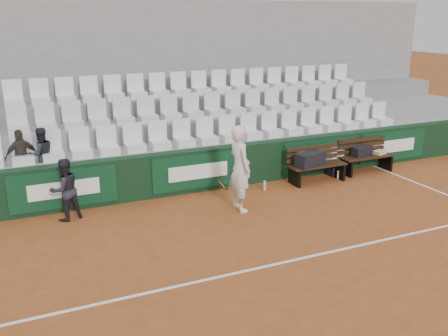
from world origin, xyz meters
The scene contains 22 objects.
ground centered at (0.00, 0.00, 0.00)m, with size 80.00×80.00×0.00m, color #964B21.
court_baseline centered at (0.00, 0.00, 0.00)m, with size 18.00×0.06×0.01m, color white.
back_barrier centered at (0.07, 3.99, 0.50)m, with size 18.00×0.34×1.00m.
grandstand_tier_front centered at (0.00, 4.62, 0.50)m, with size 18.00×0.95×1.00m, color gray.
grandstand_tier_mid centered at (0.00, 5.58, 0.72)m, with size 18.00×0.95×1.45m, color gray.
grandstand_tier_back centered at (0.00, 6.53, 0.95)m, with size 18.00×0.95×1.90m, color gray.
grandstand_rear_wall centered at (0.00, 7.15, 2.20)m, with size 18.00×0.30×4.40m, color gray.
seat_row_front centered at (0.00, 4.45, 1.31)m, with size 11.90×0.44×0.63m, color white.
seat_row_mid centered at (0.00, 5.40, 1.77)m, with size 11.90×0.44×0.63m, color silver.
seat_row_back centered at (0.00, 6.35, 2.21)m, with size 11.90×0.44×0.63m, color white.
bench_left centered at (2.79, 3.36, 0.23)m, with size 1.50×0.56×0.45m, color #351E10.
bench_right centered at (4.43, 3.50, 0.23)m, with size 1.50×0.56×0.45m, color #331B0F.
sports_bag_left centered at (2.56, 3.34, 0.62)m, with size 0.77×0.33×0.33m, color black.
sports_bag_right centered at (4.29, 3.55, 0.58)m, with size 0.54×0.25×0.25m, color black.
towel centered at (4.85, 3.50, 0.50)m, with size 0.33×0.24×0.09m, color #CABC83.
sports_bag_ground centered at (3.60, 3.62, 0.15)m, with size 0.50×0.31×0.31m, color black.
water_bottle_near centered at (1.30, 3.33, 0.12)m, with size 0.07×0.07×0.23m, color #ADBEC4.
water_bottle_far centered at (3.42, 3.32, 0.11)m, with size 0.06×0.06×0.22m, color silver.
tennis_player centered at (0.22, 2.47, 0.92)m, with size 0.73×0.69×1.84m.
ball_kid centered at (-3.22, 3.42, 0.64)m, with size 0.63×0.49×1.29m, color black.
spectator_b centered at (-3.92, 4.50, 1.58)m, with size 0.68×0.28×1.17m, color #322D28.
spectator_c centered at (-3.52, 4.50, 1.59)m, with size 0.57×0.44×1.17m, color #1D222C.
Camera 1 is at (-4.15, -6.49, 3.99)m, focal length 40.00 mm.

